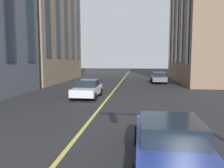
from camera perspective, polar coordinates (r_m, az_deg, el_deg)
name	(u,v)px	position (r m, az deg, el deg)	size (l,w,h in m)	color
lane_centre_line	(110,96)	(18.41, -0.58, -3.00)	(80.00, 0.16, 0.01)	#D8C64C
car_blue_oncoming	(169,142)	(6.53, 14.40, -13.99)	(4.40, 1.95, 1.37)	navy
car_grey_parked_b	(159,78)	(29.11, 11.80, 1.62)	(3.90, 1.89, 1.40)	slate
car_white_mid	(87,89)	(17.47, -6.26, -1.23)	(3.90, 1.89, 1.40)	silver
building_right_near	(219,12)	(33.77, 25.58, 16.14)	(16.90, 10.54, 18.27)	#846B51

